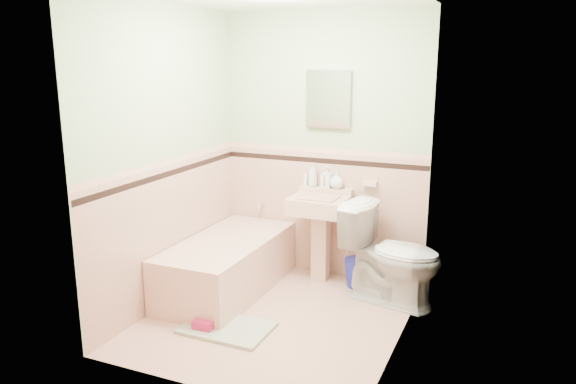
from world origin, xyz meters
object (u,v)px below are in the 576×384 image
at_px(soap_bottle_mid, 327,177).
at_px(soap_bottle_right, 337,180).
at_px(bucket, 359,273).
at_px(shoe, 203,325).
at_px(bathtub, 228,267).
at_px(medicine_cabinet, 328,99).
at_px(soap_bottle_left, 313,175).
at_px(toilet, 392,255).
at_px(sink, 319,240).

relative_size(soap_bottle_mid, soap_bottle_right, 1.23).
xyz_separation_m(bucket, shoe, (-0.85, -1.34, -0.07)).
xyz_separation_m(bathtub, shoe, (0.22, -0.78, -0.17)).
height_order(medicine_cabinet, soap_bottle_left, medicine_cabinet).
xyz_separation_m(bathtub, medicine_cabinet, (0.68, 0.74, 1.47)).
bearing_deg(soap_bottle_right, bathtub, -137.92).
height_order(bathtub, medicine_cabinet, medicine_cabinet).
relative_size(soap_bottle_mid, toilet, 0.24).
height_order(sink, shoe, sink).
distance_m(bathtub, soap_bottle_left, 1.18).
relative_size(bucket, shoe, 1.64).
relative_size(soap_bottle_left, soap_bottle_right, 1.35).
relative_size(soap_bottle_right, bucket, 0.64).
bearing_deg(medicine_cabinet, bathtub, -132.58).
relative_size(sink, bucket, 3.14).
distance_m(sink, soap_bottle_mid, 0.59).
xyz_separation_m(soap_bottle_left, soap_bottle_mid, (0.14, 0.00, -0.01)).
bearing_deg(bathtub, soap_bottle_left, 52.32).
bearing_deg(toilet, soap_bottle_mid, 74.11).
relative_size(toilet, shoe, 5.41).
bearing_deg(soap_bottle_left, toilet, -23.07).
bearing_deg(soap_bottle_mid, shoe, -107.52).
relative_size(soap_bottle_left, soap_bottle_mid, 1.10).
distance_m(medicine_cabinet, soap_bottle_left, 0.73).
height_order(medicine_cabinet, toilet, medicine_cabinet).
height_order(soap_bottle_mid, soap_bottle_right, soap_bottle_mid).
bearing_deg(bathtub, shoe, -74.53).
xyz_separation_m(bathtub, sink, (0.68, 0.53, 0.18)).
bearing_deg(toilet, shoe, 144.03).
bearing_deg(bathtub, toilet, 13.44).
height_order(bathtub, sink, sink).
bearing_deg(bucket, soap_bottle_right, 151.04).
bearing_deg(sink, toilet, -14.47).
relative_size(bathtub, soap_bottle_mid, 7.38).
bearing_deg(bathtub, medicine_cabinet, 47.42).
xyz_separation_m(medicine_cabinet, shoe, (-0.46, -1.52, -1.64)).
bearing_deg(soap_bottle_right, bucket, -28.96).
distance_m(bucket, shoe, 1.59).
bearing_deg(soap_bottle_mid, toilet, -26.89).
xyz_separation_m(soap_bottle_left, shoe, (-0.33, -1.49, -0.93)).
bearing_deg(bucket, sink, -176.49).
height_order(soap_bottle_mid, shoe, soap_bottle_mid).
xyz_separation_m(bathtub, soap_bottle_left, (0.55, 0.71, 0.76)).
height_order(soap_bottle_left, toilet, soap_bottle_left).
xyz_separation_m(toilet, shoe, (-1.20, -1.12, -0.37)).
bearing_deg(sink, soap_bottle_left, 126.16).
height_order(bathtub, toilet, toilet).
height_order(medicine_cabinet, soap_bottle_right, medicine_cabinet).
bearing_deg(toilet, soap_bottle_left, 77.94).
bearing_deg(sink, bathtub, -142.07).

